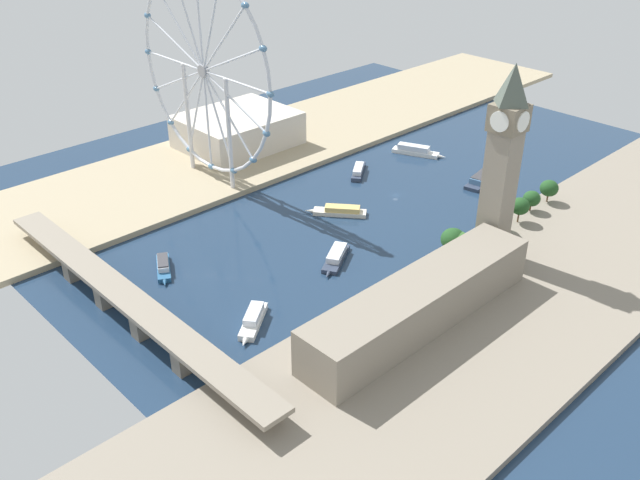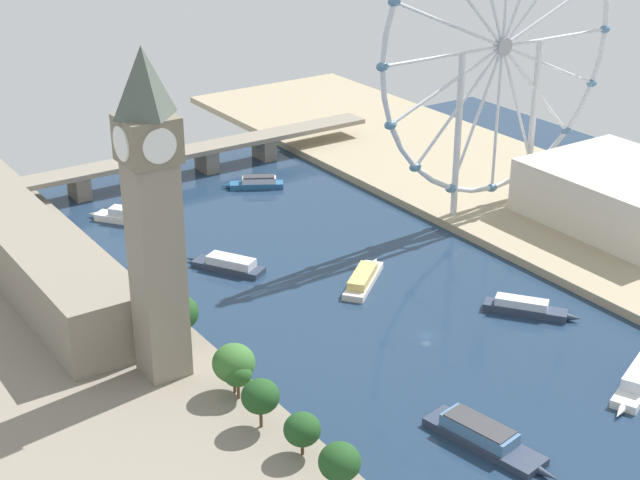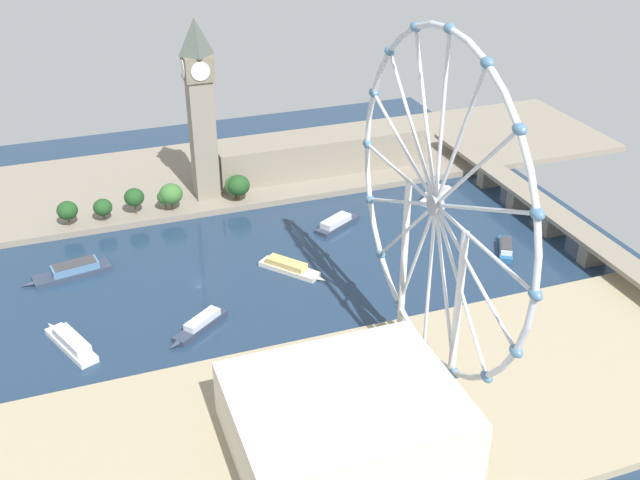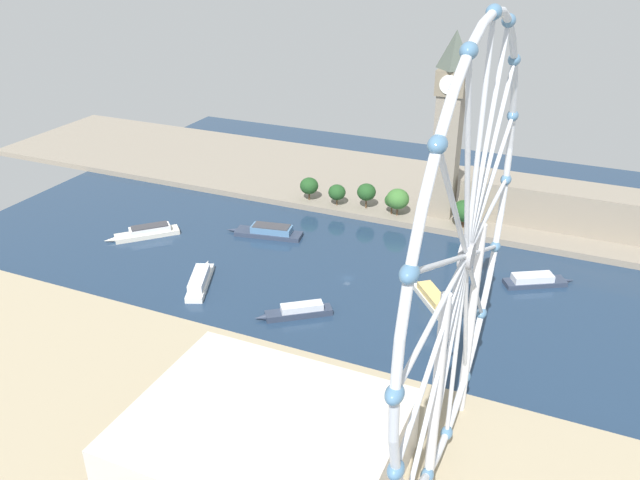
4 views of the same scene
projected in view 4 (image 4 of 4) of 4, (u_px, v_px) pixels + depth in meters
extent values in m
plane|color=#1E334C|center=(347.00, 278.00, 268.09)|extent=(372.60, 372.60, 0.00)
cube|color=gray|center=(417.00, 191.00, 350.52)|extent=(90.00, 520.00, 3.00)
cube|color=tan|center=(215.00, 436.00, 184.33)|extent=(90.00, 520.00, 3.00)
cube|color=gray|center=(446.00, 157.00, 306.52)|extent=(11.26, 11.26, 58.89)
cube|color=#776B57|center=(453.00, 82.00, 291.00)|extent=(13.06, 13.06, 11.33)
pyramid|color=#4C564C|center=(456.00, 49.00, 284.78)|extent=(11.82, 11.82, 16.80)
cylinder|color=white|center=(468.00, 83.00, 288.55)|extent=(8.56, 0.50, 8.56)
cylinder|color=white|center=(438.00, 80.00, 293.45)|extent=(8.56, 0.50, 8.56)
cylinder|color=white|center=(449.00, 85.00, 285.46)|extent=(0.50, 8.56, 8.56)
cylinder|color=white|center=(456.00, 79.00, 296.54)|extent=(0.50, 8.56, 8.56)
cube|color=gray|center=(584.00, 209.00, 301.10)|extent=(22.00, 111.74, 19.03)
cylinder|color=#513823|center=(309.00, 196.00, 334.59)|extent=(0.80, 0.80, 3.93)
ellipsoid|color=#1E471E|center=(309.00, 186.00, 332.06)|extent=(9.39, 9.39, 8.45)
cylinder|color=#513823|center=(337.00, 202.00, 328.66)|extent=(0.80, 0.80, 3.40)
ellipsoid|color=#1E471E|center=(337.00, 192.00, 326.37)|extent=(8.70, 8.70, 7.83)
cylinder|color=#513823|center=(366.00, 204.00, 324.79)|extent=(0.80, 0.80, 4.87)
ellipsoid|color=#1E471E|center=(366.00, 192.00, 322.06)|extent=(9.34, 9.34, 8.41)
cylinder|color=#513823|center=(397.00, 211.00, 316.97)|extent=(0.80, 0.80, 4.20)
ellipsoid|color=#386B2D|center=(398.00, 199.00, 314.10)|extent=(10.99, 10.99, 9.89)
cylinder|color=#513823|center=(392.00, 210.00, 318.56)|extent=(0.80, 0.80, 4.25)
ellipsoid|color=#285623|center=(392.00, 200.00, 316.33)|extent=(7.26, 7.26, 6.54)
cylinder|color=#513823|center=(463.00, 224.00, 304.60)|extent=(0.80, 0.80, 3.85)
ellipsoid|color=#1E471E|center=(464.00, 211.00, 301.79)|extent=(11.09, 11.09, 9.98)
cylinder|color=#513823|center=(463.00, 222.00, 306.98)|extent=(0.80, 0.80, 3.10)
ellipsoid|color=#386B2D|center=(464.00, 211.00, 304.36)|extent=(10.95, 10.95, 9.86)
cylinder|color=#513823|center=(462.00, 220.00, 307.21)|extent=(0.80, 0.80, 4.35)
ellipsoid|color=#1E471E|center=(463.00, 209.00, 304.67)|extent=(8.89, 8.89, 8.00)
torus|color=silver|center=(466.00, 256.00, 150.60)|extent=(109.04, 1.90, 109.04)
cylinder|color=#99999E|center=(466.00, 256.00, 150.60)|extent=(6.43, 3.00, 6.43)
cylinder|color=silver|center=(437.00, 313.00, 128.62)|extent=(53.57, 1.14, 1.14)
cylinder|color=silver|center=(444.00, 263.00, 125.76)|extent=(49.93, 1.14, 21.55)
cylinder|color=silver|center=(455.00, 211.00, 126.68)|extent=(38.69, 1.14, 38.69)
cylinder|color=silver|center=(468.00, 168.00, 131.25)|extent=(21.55, 1.14, 49.93)
cylinder|color=silver|center=(479.00, 144.00, 138.75)|extent=(1.14, 1.14, 53.57)
cylinder|color=silver|center=(487.00, 140.00, 148.06)|extent=(21.55, 1.14, 49.93)
cylinder|color=silver|center=(491.00, 153.00, 157.76)|extent=(38.69, 1.14, 38.69)
cylinder|color=silver|center=(492.00, 179.00, 166.36)|extent=(49.93, 1.14, 21.55)
cylinder|color=silver|center=(489.00, 213.00, 172.57)|extent=(53.57, 1.14, 1.14)
cylinder|color=silver|center=(483.00, 250.00, 175.43)|extent=(49.93, 1.14, 21.55)
cylinder|color=silver|center=(475.00, 288.00, 174.51)|extent=(38.69, 1.14, 38.69)
cylinder|color=silver|center=(466.00, 323.00, 169.95)|extent=(21.55, 1.14, 49.93)
cylinder|color=silver|center=(456.00, 351.00, 162.44)|extent=(1.14, 1.14, 53.57)
cylinder|color=silver|center=(446.00, 367.00, 153.13)|extent=(21.55, 1.14, 49.93)
cylinder|color=silver|center=(439.00, 368.00, 143.43)|extent=(38.69, 1.14, 38.69)
cylinder|color=silver|center=(435.00, 350.00, 134.83)|extent=(49.93, 1.14, 21.55)
ellipsoid|color=teal|center=(395.00, 394.00, 106.65)|extent=(4.80, 3.20, 3.20)
ellipsoid|color=teal|center=(409.00, 274.00, 100.93)|extent=(4.80, 3.20, 3.20)
ellipsoid|color=teal|center=(438.00, 145.00, 102.77)|extent=(4.80, 3.20, 3.20)
ellipsoid|color=teal|center=(469.00, 51.00, 111.90)|extent=(4.80, 3.20, 3.20)
ellipsoid|color=teal|center=(494.00, 12.00, 126.91)|extent=(4.80, 3.20, 3.20)
ellipsoid|color=teal|center=(509.00, 20.00, 145.53)|extent=(4.80, 3.20, 3.20)
ellipsoid|color=teal|center=(514.00, 60.00, 164.92)|extent=(4.80, 3.20, 3.20)
ellipsoid|color=teal|center=(513.00, 116.00, 182.13)|extent=(4.80, 3.20, 3.20)
ellipsoid|color=teal|center=(506.00, 180.00, 194.54)|extent=(4.80, 3.20, 3.20)
ellipsoid|color=teal|center=(495.00, 246.00, 200.26)|extent=(4.80, 3.20, 3.20)
ellipsoid|color=teal|center=(481.00, 313.00, 198.42)|extent=(4.80, 3.20, 3.20)
ellipsoid|color=teal|center=(465.00, 377.00, 189.30)|extent=(4.80, 3.20, 3.20)
ellipsoid|color=teal|center=(447.00, 433.00, 174.28)|extent=(4.80, 3.20, 3.20)
ellipsoid|color=teal|center=(427.00, 475.00, 155.66)|extent=(4.80, 3.20, 3.20)
ellipsoid|color=teal|center=(396.00, 470.00, 119.06)|extent=(4.80, 3.20, 3.20)
cylinder|color=silver|center=(435.00, 407.00, 148.46)|extent=(2.40, 2.40, 59.89)
cylinder|color=silver|center=(471.00, 323.00, 179.22)|extent=(2.40, 2.40, 59.89)
cube|color=beige|center=(264.00, 448.00, 164.35)|extent=(53.16, 65.43, 19.72)
cube|color=white|center=(200.00, 283.00, 262.56)|extent=(28.68, 17.19, 2.32)
cone|color=white|center=(207.00, 263.00, 277.30)|extent=(5.59, 4.11, 2.32)
cube|color=silver|center=(199.00, 278.00, 260.04)|extent=(19.81, 12.64, 3.36)
cube|color=beige|center=(147.00, 234.00, 303.11)|extent=(25.91, 25.56, 2.22)
cone|color=beige|center=(110.00, 240.00, 297.48)|extent=(5.29, 5.24, 2.22)
cube|color=white|center=(150.00, 229.00, 302.54)|extent=(17.49, 17.29, 2.53)
cube|color=#38383D|center=(149.00, 226.00, 301.87)|extent=(15.96, 15.79, 0.53)
cube|color=#2D384C|center=(535.00, 283.00, 263.06)|extent=(18.56, 24.89, 1.98)
cone|color=#2D384C|center=(569.00, 280.00, 264.54)|extent=(3.96, 4.84, 1.98)
cube|color=silver|center=(533.00, 278.00, 261.89)|extent=(13.26, 16.93, 2.76)
cube|color=#2D384C|center=(299.00, 313.00, 242.29)|extent=(19.25, 23.25, 2.41)
cone|color=#2D384C|center=(260.00, 318.00, 239.45)|extent=(4.60, 5.03, 2.41)
cube|color=silver|center=(302.00, 307.00, 241.46)|extent=(13.06, 15.34, 2.47)
cube|color=#2D384C|center=(269.00, 234.00, 303.64)|extent=(14.12, 32.31, 2.07)
cone|color=#2D384C|center=(232.00, 230.00, 307.46)|extent=(3.04, 5.91, 2.07)
cube|color=teal|center=(272.00, 229.00, 302.18)|extent=(10.53, 19.84, 3.04)
cube|color=#38383D|center=(272.00, 226.00, 301.43)|extent=(9.85, 17.92, 0.37)
cube|color=beige|center=(434.00, 302.00, 249.80)|extent=(25.19, 22.26, 2.09)
cone|color=beige|center=(452.00, 324.00, 236.22)|extent=(5.09, 4.69, 2.09)
cube|color=#DBB766|center=(433.00, 295.00, 249.94)|extent=(17.23, 15.50, 2.55)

